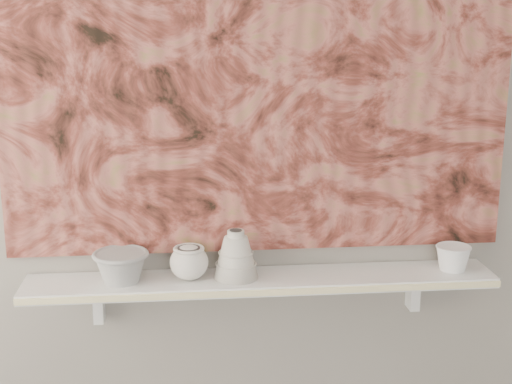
{
  "coord_description": "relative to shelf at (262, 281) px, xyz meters",
  "views": [
    {
      "loc": [
        -0.22,
        -0.48,
        1.69
      ],
      "look_at": [
        -0.02,
        1.49,
        1.19
      ],
      "focal_mm": 50.0,
      "sensor_mm": 36.0,
      "label": 1
    }
  ],
  "objects": [
    {
      "name": "wall_back",
      "position": [
        0.0,
        0.09,
        0.44
      ],
      "size": [
        3.6,
        0.0,
        3.6
      ],
      "primitive_type": "plane",
      "rotation": [
        1.57,
        0.0,
        0.0
      ],
      "color": "gray",
      "rests_on": "floor"
    },
    {
      "name": "shelf",
      "position": [
        0.0,
        0.0,
        0.0
      ],
      "size": [
        1.4,
        0.18,
        0.03
      ],
      "primitive_type": "cube",
      "color": "silver",
      "rests_on": "wall_back"
    },
    {
      "name": "shelf_stripe",
      "position": [
        0.0,
        -0.09,
        0.0
      ],
      "size": [
        1.4,
        0.01,
        0.02
      ],
      "primitive_type": "cube",
      "color": "beige",
      "rests_on": "shelf"
    },
    {
      "name": "bracket_left",
      "position": [
        -0.49,
        0.06,
        -0.07
      ],
      "size": [
        0.03,
        0.06,
        0.12
      ],
      "primitive_type": "cube",
      "color": "silver",
      "rests_on": "wall_back"
    },
    {
      "name": "bracket_right",
      "position": [
        0.49,
        0.06,
        -0.07
      ],
      "size": [
        0.03,
        0.06,
        0.12
      ],
      "primitive_type": "cube",
      "color": "silver",
      "rests_on": "wall_back"
    },
    {
      "name": "painting",
      "position": [
        0.0,
        0.08,
        0.62
      ],
      "size": [
        1.5,
        0.02,
        1.1
      ],
      "primitive_type": "cube",
      "color": "brown",
      "rests_on": "wall_back"
    },
    {
      "name": "house_motif",
      "position": [
        0.45,
        0.07,
        0.32
      ],
      "size": [
        0.09,
        0.0,
        0.08
      ],
      "primitive_type": "cube",
      "color": "black",
      "rests_on": "painting"
    },
    {
      "name": "bowl_grey",
      "position": [
        -0.41,
        0.0,
        0.06
      ],
      "size": [
        0.17,
        0.17,
        0.09
      ],
      "primitive_type": null,
      "rotation": [
        0.0,
        0.0,
        0.02
      ],
      "color": "#959593",
      "rests_on": "shelf"
    },
    {
      "name": "cup_cream",
      "position": [
        -0.21,
        0.0,
        0.07
      ],
      "size": [
        0.15,
        0.15,
        0.1
      ],
      "primitive_type": null,
      "rotation": [
        0.0,
        0.0,
        -0.42
      ],
      "color": "beige",
      "rests_on": "shelf"
    },
    {
      "name": "bell_vessel",
      "position": [
        -0.08,
        0.0,
        0.09
      ],
      "size": [
        0.15,
        0.15,
        0.15
      ],
      "primitive_type": null,
      "rotation": [
        0.0,
        0.0,
        -0.11
      ],
      "color": "beige",
      "rests_on": "shelf"
    },
    {
      "name": "bowl_white",
      "position": [
        0.59,
        0.0,
        0.05
      ],
      "size": [
        0.12,
        0.12,
        0.08
      ],
      "primitive_type": null,
      "rotation": [
        0.0,
        0.0,
        -0.15
      ],
      "color": "white",
      "rests_on": "shelf"
    }
  ]
}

